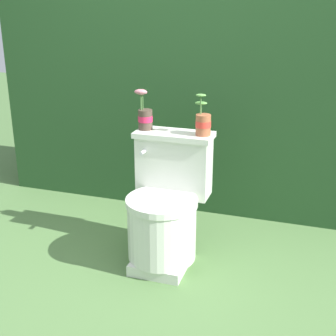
# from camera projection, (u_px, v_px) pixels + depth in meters

# --- Properties ---
(ground_plane) EXTENTS (12.00, 12.00, 0.00)m
(ground_plane) POSITION_uv_depth(u_px,v_px,m) (150.00, 265.00, 2.67)
(ground_plane) COLOR #4C703D
(hedge_backdrop) EXTENTS (2.84, 0.72, 1.63)m
(hedge_backdrop) POSITION_uv_depth(u_px,v_px,m) (203.00, 88.00, 3.40)
(hedge_backdrop) COLOR #234723
(hedge_backdrop) RESTS_ON ground
(toilet) EXTENTS (0.44, 0.51, 0.73)m
(toilet) POSITION_uv_depth(u_px,v_px,m) (166.00, 209.00, 2.61)
(toilet) COLOR silver
(toilet) RESTS_ON ground
(potted_plant_left) EXTENTS (0.10, 0.08, 0.23)m
(potted_plant_left) POSITION_uv_depth(u_px,v_px,m) (145.00, 115.00, 2.64)
(potted_plant_left) COLOR #47382D
(potted_plant_left) RESTS_ON toilet
(potted_plant_midleft) EXTENTS (0.10, 0.09, 0.23)m
(potted_plant_midleft) POSITION_uv_depth(u_px,v_px,m) (203.00, 122.00, 2.53)
(potted_plant_midleft) COLOR #9E5638
(potted_plant_midleft) RESTS_ON toilet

